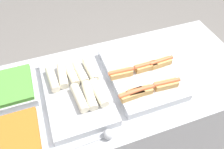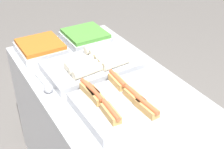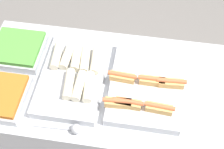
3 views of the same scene
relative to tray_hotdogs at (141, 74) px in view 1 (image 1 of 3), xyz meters
name	(u,v)px [view 1 (image 1 of 3)]	position (x,y,z in m)	size (l,w,h in m)	color
ground_plane	(118,144)	(-0.12, 0.01, -0.89)	(12.00, 12.00, 0.00)	slate
counter	(119,119)	(-0.12, 0.01, -0.46)	(1.59, 0.74, 0.86)	#B7BABF
tray_hotdogs	(141,74)	(0.00, 0.00, 0.00)	(0.40, 0.51, 0.10)	#B7BABF
tray_wraps	(77,88)	(-0.38, 0.02, 0.00)	(0.33, 0.54, 0.10)	#B7BABF
tray_side_front	(11,141)	(-0.74, -0.18, 0.00)	(0.28, 0.27, 0.07)	#B7BABF
tray_side_back	(9,90)	(-0.74, 0.13, 0.00)	(0.28, 0.27, 0.07)	#B7BABF
serving_spoon_near	(105,136)	(-0.32, -0.29, -0.01)	(0.24, 0.05, 0.05)	#B2B5BA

